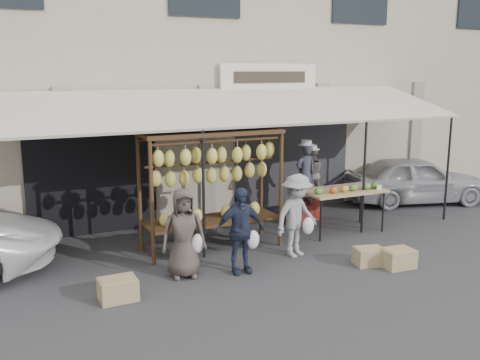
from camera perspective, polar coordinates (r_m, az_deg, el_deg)
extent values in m
plane|color=#2D2D30|center=(9.19, 4.76, -9.49)|extent=(90.00, 90.00, 0.00)
cube|color=#B5A68E|center=(14.56, -8.17, 12.30)|extent=(24.00, 6.00, 7.00)
cube|color=#232328|center=(12.84, 5.66, 2.38)|extent=(3.00, 0.10, 2.50)
cube|color=black|center=(11.20, -15.45, 0.65)|extent=(2.60, 0.10, 2.50)
cube|color=silver|center=(12.27, 3.13, 10.91)|extent=(2.40, 0.10, 0.60)
cube|color=beige|center=(10.64, -1.25, 7.84)|extent=(10.00, 2.34, 0.63)
cylinder|color=black|center=(9.42, -3.91, -1.61)|extent=(0.05, 0.05, 2.30)
cylinder|color=black|center=(11.15, 13.07, 0.20)|extent=(0.05, 0.05, 2.30)
cylinder|color=black|center=(12.69, 21.27, 1.07)|extent=(0.05, 0.05, 2.30)
cylinder|color=#483217|center=(9.14, -9.39, -2.48)|extent=(0.07, 0.07, 2.20)
cylinder|color=#483217|center=(10.09, 4.38, -1.02)|extent=(0.07, 0.07, 2.20)
cylinder|color=#483217|center=(9.89, -10.67, -1.44)|extent=(0.07, 0.07, 2.20)
cylinder|color=#483217|center=(10.77, 2.28, -0.18)|extent=(0.07, 0.07, 2.20)
cube|color=#483217|center=(9.72, -3.14, 5.09)|extent=(2.60, 0.90, 0.07)
cylinder|color=#483217|center=(9.41, -2.33, 4.15)|extent=(2.50, 0.05, 0.05)
cylinder|color=#483217|center=(10.05, -3.89, 4.62)|extent=(2.50, 0.05, 0.05)
cylinder|color=#483217|center=(9.79, -3.11, 1.90)|extent=(2.50, 0.05, 0.05)
cube|color=#483217|center=(10.04, -3.04, -4.30)|extent=(2.50, 0.80, 0.05)
ellipsoid|color=#EBDA60|center=(9.08, -8.73, 2.28)|extent=(0.20, 0.18, 0.30)
ellipsoid|color=#EBDA60|center=(9.30, -7.54, 2.27)|extent=(0.20, 0.18, 0.30)
ellipsoid|color=#EBDA60|center=(9.23, -5.81, 2.42)|extent=(0.20, 0.18, 0.30)
ellipsoid|color=#EBDA60|center=(9.45, -4.72, 2.65)|extent=(0.20, 0.18, 0.30)
ellipsoid|color=#EBDA60|center=(9.40, -3.00, 2.55)|extent=(0.20, 0.18, 0.30)
ellipsoid|color=#EBDA60|center=(9.63, -1.99, 2.70)|extent=(0.20, 0.18, 0.30)
ellipsoid|color=#EBDA60|center=(9.60, -0.30, 2.69)|extent=(0.20, 0.18, 0.30)
ellipsoid|color=#EBDA60|center=(9.83, 0.63, 2.94)|extent=(0.20, 0.18, 0.30)
ellipsoid|color=#EBDA60|center=(9.81, 2.30, 3.01)|extent=(0.20, 0.18, 0.30)
ellipsoid|color=#EBDA60|center=(10.05, 3.14, 3.28)|extent=(0.20, 0.18, 0.30)
ellipsoid|color=#EBDA60|center=(9.49, -8.97, 0.17)|extent=(0.20, 0.18, 0.30)
ellipsoid|color=#EBDA60|center=(9.58, -7.46, 0.10)|extent=(0.20, 0.18, 0.30)
ellipsoid|color=#EBDA60|center=(9.66, -5.97, 0.19)|extent=(0.20, 0.18, 0.30)
ellipsoid|color=#EBDA60|center=(9.74, -4.52, 0.52)|extent=(0.20, 0.18, 0.30)
ellipsoid|color=#EBDA60|center=(9.84, -3.09, 0.48)|extent=(0.20, 0.18, 0.30)
ellipsoid|color=#EBDA60|center=(9.94, -1.69, 0.67)|extent=(0.20, 0.18, 0.30)
ellipsoid|color=#EBDA60|center=(10.05, -0.32, 0.68)|extent=(0.20, 0.18, 0.30)
ellipsoid|color=#EBDA60|center=(10.15, 1.03, 1.07)|extent=(0.20, 0.18, 0.30)
ellipsoid|color=#EBDA60|center=(10.27, 2.34, 1.14)|extent=(0.20, 0.18, 0.30)
cube|color=tan|center=(11.19, 10.90, -1.11)|extent=(1.70, 0.90, 0.05)
cylinder|color=black|center=(10.58, 8.60, -4.29)|extent=(0.04, 0.04, 0.85)
cylinder|color=black|center=(11.49, 15.01, -3.28)|extent=(0.04, 0.04, 0.85)
cylinder|color=black|center=(11.18, 6.49, -3.36)|extent=(0.04, 0.04, 0.85)
cylinder|color=black|center=(12.04, 12.75, -2.49)|extent=(0.04, 0.04, 0.85)
ellipsoid|color=#598C33|center=(10.64, 8.39, -1.16)|extent=(0.18, 0.14, 0.14)
ellipsoid|color=#B25919|center=(10.77, 9.97, -1.06)|extent=(0.18, 0.14, 0.14)
ellipsoid|color=gold|center=(10.91, 11.10, -0.93)|extent=(0.18, 0.14, 0.14)
ellipsoid|color=#598C33|center=(11.06, 12.02, -0.80)|extent=(0.18, 0.14, 0.14)
ellipsoid|color=#598C33|center=(11.26, 13.40, -0.64)|extent=(0.18, 0.14, 0.14)
ellipsoid|color=#477226|center=(11.38, 14.18, -0.56)|extent=(0.18, 0.14, 0.14)
imported|color=#393B4C|center=(11.51, 7.02, 0.65)|extent=(0.50, 0.34, 1.32)
imported|color=#6B625D|center=(12.00, 7.61, 0.68)|extent=(0.67, 0.59, 1.16)
imported|color=#473C37|center=(8.68, -6.04, -5.67)|extent=(0.79, 0.59, 1.47)
imported|color=#252C43|center=(8.81, -0.02, -5.40)|extent=(0.87, 0.42, 1.45)
imported|color=gray|center=(9.63, 6.06, -3.79)|extent=(1.09, 0.82, 1.51)
cube|color=maroon|center=(11.72, 6.91, -3.64)|extent=(0.41, 0.41, 0.47)
cube|color=maroon|center=(12.18, 7.51, -3.07)|extent=(0.37, 0.37, 0.46)
cube|color=tan|center=(9.59, 13.61, -7.92)|extent=(0.56, 0.48, 0.29)
cube|color=tan|center=(9.59, 16.48, -8.01)|extent=(0.56, 0.44, 0.32)
cube|color=tan|center=(8.17, -12.89, -11.30)|extent=(0.55, 0.42, 0.32)
imported|color=#AFAEB4|center=(14.17, 18.17, 0.05)|extent=(3.77, 2.34, 1.20)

